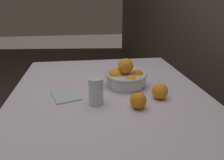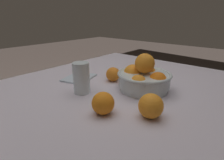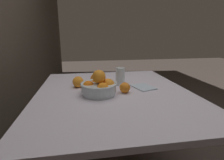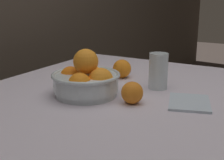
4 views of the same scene
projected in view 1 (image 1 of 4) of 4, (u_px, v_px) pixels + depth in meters
The scene contains 7 objects.
dining_table at pixel (108, 102), 1.20m from camera, with size 1.19×1.01×0.70m.
fruit_bowl at pixel (126, 77), 1.21m from camera, with size 0.23×0.23×0.16m.
juice_glass at pixel (96, 93), 1.00m from camera, with size 0.07×0.07×0.13m.
orange_loose_near_bowl at pixel (160, 91), 1.06m from camera, with size 0.08×0.08×0.08m, color orange.
orange_loose_front at pixel (138, 101), 0.97m from camera, with size 0.07×0.07×0.07m, color orange.
orange_loose_aside at pixel (96, 82), 1.19m from camera, with size 0.07×0.07×0.07m, color orange.
napkin at pixel (66, 96), 1.10m from camera, with size 0.16×0.12×0.01m, color silver.
Camera 1 is at (1.07, -0.13, 1.18)m, focal length 35.00 mm.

